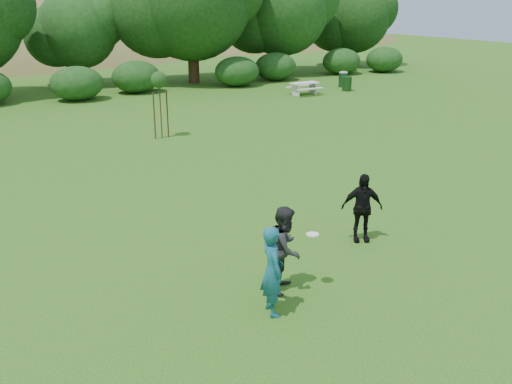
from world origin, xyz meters
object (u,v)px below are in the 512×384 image
Objects in this scene: trash_can_lidded at (343,79)px; player_black at (362,208)px; player_grey at (285,249)px; player_teal at (272,271)px; picnic_table at (305,86)px; trash_can_near at (347,84)px; sapling at (159,82)px.

player_black is at bearing -128.33° from trash_can_lidded.
player_teal is at bearing -178.38° from player_grey.
player_grey reaches higher than trash_can_lidded.
player_black reaches higher than trash_can_lidded.
player_teal is 0.99× the size of player_grey.
player_teal is 1.73× the size of trash_can_lidded.
picnic_table is at bearing 13.18° from player_grey.
trash_can_near is (18.74, 20.34, -0.46)m from player_teal.
player_teal is 25.72m from picnic_table.
player_teal is 29.31m from trash_can_lidded.
player_black is 23.85m from trash_can_near.
sapling is 2.71× the size of trash_can_lidded.
player_teal is at bearing -127.13° from player_black.
player_grey reaches higher than picnic_table.
trash_can_near is (17.98, 19.66, -0.47)m from player_grey.
player_teal is 0.64× the size of sapling.
player_black is at bearing -20.24° from player_grey.
player_black is 0.62× the size of sapling.
sapling is at bearing 38.05° from player_grey.
player_grey is 3.22m from player_black.
player_teal reaches higher than trash_can_lidded.
trash_can_near is 0.32× the size of sapling.
picnic_table is (11.86, 5.94, -1.90)m from sapling.
picnic_table is (-3.22, 0.17, 0.07)m from trash_can_near.
sapling is at bearing -1.69° from player_teal.
player_black is at bearing -122.06° from picnic_table.
player_teal is at bearing -132.65° from trash_can_near.
player_black reaches higher than picnic_table.
sapling is at bearing -153.39° from picnic_table.
trash_can_near is at bearing -120.85° from trash_can_lidded.
trash_can_lidded is at bearing 79.41° from player_black.
player_grey is at bearing -132.44° from trash_can_near.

